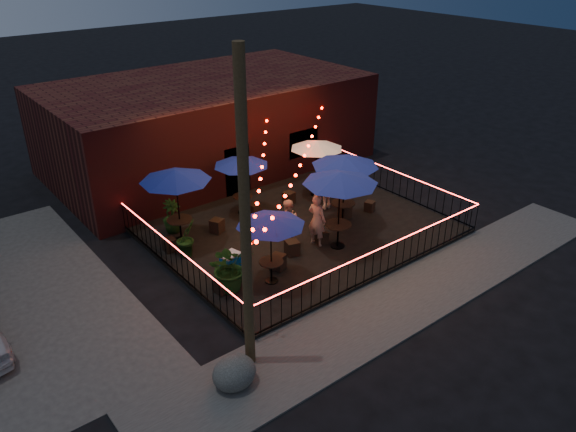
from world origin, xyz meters
The scene contains 35 objects.
ground centered at (0.00, 0.00, 0.00)m, with size 110.00×110.00×0.00m, color black.
patio centered at (0.00, 2.00, 0.07)m, with size 10.00×8.00×0.15m, color black.
sidewalk centered at (0.00, -3.25, 0.03)m, with size 18.00×2.50×0.05m, color #403F3B.
brick_building centered at (1.00, 9.99, 2.00)m, with size 14.00×8.00×4.00m.
utility_pole centered at (-5.40, -2.60, 4.00)m, with size 0.26×0.26×8.00m, color #3B2D18.
fence_front centered at (0.00, -2.00, 0.66)m, with size 10.00×0.04×1.04m.
fence_left centered at (-5.00, 2.00, 0.66)m, with size 0.04×8.00×1.04m.
fence_right centered at (5.00, 2.00, 0.66)m, with size 0.04×8.00×1.04m.
festoon_lights centered at (-1.01, 1.70, 2.52)m, with size 10.02×8.72×1.32m.
cafe_table_0 centered at (-2.87, -0.11, 2.26)m, with size 2.78×2.78×2.31m.
cafe_table_1 centered at (-3.80, 3.96, 2.59)m, with size 3.07×3.07×2.67m.
cafe_table_2 centered at (0.24, 0.23, 2.68)m, with size 2.90×2.90×2.77m.
cafe_table_3 centered at (-0.86, 4.41, 2.25)m, with size 2.53×2.53×2.30m.
cafe_table_4 centered at (1.58, 1.40, 2.59)m, with size 2.78×2.78×2.68m.
cafe_table_5 centered at (2.45, 3.95, 2.30)m, with size 2.73×2.73×2.36m.
bistro_chair_0 centered at (-4.40, 0.35, 0.38)m, with size 0.38×0.38×0.46m, color black.
bistro_chair_1 centered at (-2.27, 0.34, 0.40)m, with size 0.43×0.43×0.50m, color black.
bistro_chair_2 centered at (-4.46, 3.54, 0.38)m, with size 0.39×0.39×0.46m, color black.
bistro_chair_3 centered at (-2.47, 3.70, 0.40)m, with size 0.42×0.42×0.49m, color black.
bistro_chair_4 centered at (-1.33, 0.77, 0.40)m, with size 0.42×0.42×0.50m, color black.
bistro_chair_5 centered at (-0.04, 0.74, 0.37)m, with size 0.37×0.37×0.43m, color black.
bistro_chair_6 centered at (-0.62, 4.01, 0.38)m, with size 0.38×0.38×0.45m, color black.
bistro_chair_7 centered at (1.08, 4.00, 0.39)m, with size 0.40×0.40×0.47m, color black.
bistro_chair_8 centered at (1.95, 1.67, 0.39)m, with size 0.40×0.40×0.48m, color black.
bistro_chair_9 centered at (3.10, 1.48, 0.35)m, with size 0.34×0.34×0.40m, color black.
bistro_chair_10 centered at (2.96, 4.36, 0.40)m, with size 0.42×0.42×0.49m, color black.
bistro_chair_11 centered at (4.39, 4.29, 0.38)m, with size 0.39×0.39×0.46m, color black.
patron_a centered at (-0.23, 0.80, 1.09)m, with size 0.68×0.45×1.87m, color tan.
patron_b centered at (-1.06, 1.34, 1.00)m, with size 0.82×0.64×1.69m, color #DBAB8C.
patron_c centered at (1.91, 2.76, 1.07)m, with size 1.18×0.68×1.83m, color tan.
potted_shrub_a centered at (-4.06, 0.32, 0.91)m, with size 1.37×1.19×1.53m, color #153A10.
potted_shrub_b centered at (-4.11, 2.92, 0.81)m, with size 0.72×0.58×1.31m, color #10340D.
potted_shrub_c centered at (-3.71, 4.72, 0.76)m, with size 0.68×0.68×1.21m, color #16350D.
cooler centered at (-3.70, 0.90, 0.56)m, with size 0.71×0.58×0.82m.
boulder centered at (-6.18, -3.05, 0.39)m, with size 1.00×0.85×0.78m, color #3F3F3B.
Camera 1 is at (-11.57, -11.96, 9.86)m, focal length 35.00 mm.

